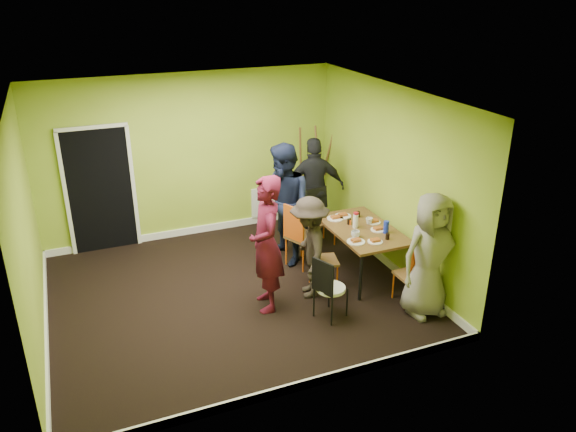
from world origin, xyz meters
name	(u,v)px	position (x,y,z in m)	size (l,w,h in m)	color
ground	(233,293)	(0.00, 0.00, 0.00)	(5.00, 5.00, 0.00)	black
room_walls	(228,230)	(-0.02, 0.04, 0.99)	(5.04, 4.54, 2.82)	#89A62A
dining_table	(362,231)	(1.98, -0.15, 0.70)	(0.90, 1.50, 0.75)	black
chair_left_far	(299,232)	(1.20, 0.41, 0.58)	(0.56, 0.56, 1.03)	orange
chair_left_near	(318,255)	(1.19, -0.31, 0.53)	(0.47, 0.47, 0.94)	orange
chair_back_end	(317,204)	(1.85, 1.16, 0.67)	(0.45, 0.51, 0.95)	orange
chair_front_end	(414,272)	(2.20, -1.19, 0.50)	(0.37, 0.37, 0.89)	orange
chair_bentwood	(328,286)	(0.97, -1.07, 0.49)	(0.46, 0.45, 0.89)	black
easel	(314,173)	(2.20, 2.02, 0.89)	(0.72, 0.68, 1.81)	brown
plate_near_left	(335,218)	(1.76, 0.32, 0.76)	(0.25, 0.25, 0.01)	white
plate_near_right	(356,242)	(1.66, -0.53, 0.76)	(0.26, 0.26, 0.01)	white
plate_far_back	(343,216)	(1.92, 0.36, 0.76)	(0.26, 0.26, 0.01)	white
plate_far_front	(375,242)	(1.91, -0.63, 0.76)	(0.22, 0.22, 0.01)	white
plate_wall_back	(374,222)	(2.24, -0.03, 0.76)	(0.21, 0.21, 0.01)	white
plate_wall_front	(378,230)	(2.16, -0.30, 0.76)	(0.22, 0.22, 0.01)	white
thermos	(356,221)	(1.89, -0.09, 0.86)	(0.08, 0.08, 0.21)	white
blue_bottle	(386,227)	(2.21, -0.42, 0.84)	(0.08, 0.08, 0.18)	#162AA8
orange_bottle	(350,222)	(1.87, 0.03, 0.79)	(0.03, 0.03, 0.08)	orange
glass_mid	(349,222)	(1.86, 0.06, 0.79)	(0.06, 0.06, 0.09)	black
glass_back	(358,214)	(2.12, 0.25, 0.79)	(0.07, 0.07, 0.09)	black
glass_front	(388,236)	(2.12, -0.62, 0.80)	(0.06, 0.06, 0.09)	black
cup_a	(356,234)	(1.73, -0.40, 0.80)	(0.13, 0.13, 0.10)	white
cup_b	(369,221)	(2.15, -0.05, 0.80)	(0.11, 0.11, 0.10)	white
person_standing	(266,244)	(0.34, -0.49, 0.94)	(0.69, 0.45, 1.88)	#4F0D21
person_left_far	(284,205)	(1.06, 0.67, 0.95)	(0.93, 0.72, 1.91)	black
person_left_near	(309,248)	(1.00, -0.41, 0.73)	(0.95, 0.55, 1.47)	black
person_back_end	(314,189)	(1.88, 1.34, 0.88)	(1.03, 0.43, 1.76)	black
person_front_end	(430,255)	(2.24, -1.43, 0.85)	(0.84, 0.54, 1.71)	gray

